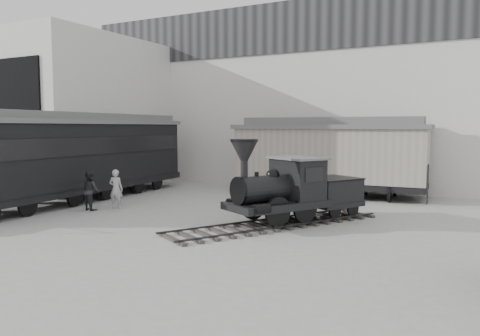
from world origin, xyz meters
The scene contains 8 objects.
ground centered at (0.00, 0.00, 0.00)m, with size 90.00×90.00×0.00m, color #9E9E9B.
north_wall centered at (0.00, 14.98, 5.55)m, with size 34.00×2.51×11.00m.
west_pavilion centered at (-14.50, 9.96, 4.49)m, with size 7.00×12.11×9.00m.
locomotive centered at (1.55, 3.98, 1.16)m, with size 6.08×8.66×3.13m.
boxcar centered at (0.65, 11.81, 2.18)m, with size 10.27×3.59×4.16m.
passenger_coach centered at (-9.88, 4.52, 2.21)m, with size 3.92×15.10×4.00m.
visitor_a centered at (-6.60, 3.46, 0.88)m, with size 0.64×0.42×1.76m, color #B4B4B4.
visitor_b centered at (-7.33, 2.63, 0.87)m, with size 0.85×0.66×1.74m, color #272829.
Camera 1 is at (7.90, -12.35, 3.63)m, focal length 35.00 mm.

